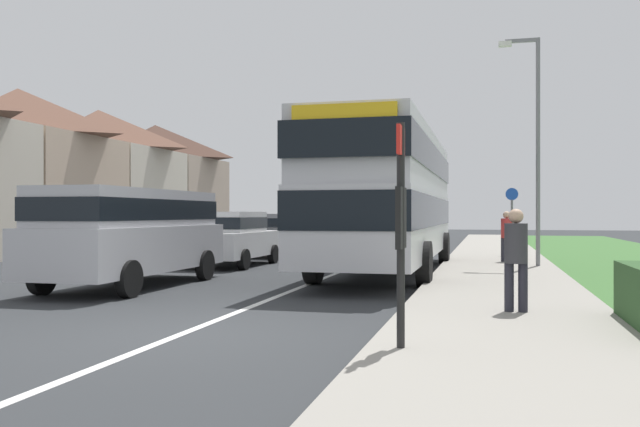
% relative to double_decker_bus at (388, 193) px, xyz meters
% --- Properties ---
extents(ground_plane, '(120.00, 120.00, 0.00)m').
position_rel_double_decker_bus_xyz_m(ground_plane, '(-1.34, -9.60, -2.14)').
color(ground_plane, '#2D3033').
extents(lane_marking_centre, '(0.14, 60.00, 0.01)m').
position_rel_double_decker_bus_xyz_m(lane_marking_centre, '(-1.34, -1.60, -2.14)').
color(lane_marking_centre, silver).
rests_on(lane_marking_centre, ground_plane).
extents(pavement_near_side, '(3.20, 68.00, 0.12)m').
position_rel_double_decker_bus_xyz_m(pavement_near_side, '(2.86, -3.60, -2.08)').
color(pavement_near_side, gray).
rests_on(pavement_near_side, ground_plane).
extents(double_decker_bus, '(2.80, 11.55, 3.70)m').
position_rel_double_decker_bus_xyz_m(double_decker_bus, '(0.00, 0.00, 0.00)').
color(double_decker_bus, '#BCBCC1').
rests_on(double_decker_bus, ground_plane).
extents(parked_van_silver, '(2.11, 5.58, 2.12)m').
position_rel_double_decker_bus_xyz_m(parked_van_silver, '(-4.94, -4.73, -0.88)').
color(parked_van_silver, '#B7B7BC').
rests_on(parked_van_silver, ground_plane).
extents(parked_car_white, '(2.01, 4.24, 1.65)m').
position_rel_double_decker_bus_xyz_m(parked_car_white, '(-5.01, 1.13, -1.23)').
color(parked_car_white, silver).
rests_on(parked_car_white, ground_plane).
extents(parked_car_grey, '(1.93, 4.01, 1.59)m').
position_rel_double_decker_bus_xyz_m(parked_car_grey, '(-4.85, 5.94, -1.26)').
color(parked_car_grey, slate).
rests_on(parked_car_grey, ground_plane).
extents(pedestrian_at_stop, '(0.34, 0.34, 1.67)m').
position_rel_double_decker_bus_xyz_m(pedestrian_at_stop, '(3.00, -7.31, -1.17)').
color(pedestrian_at_stop, '#23232D').
rests_on(pedestrian_at_stop, ground_plane).
extents(pedestrian_walking_away, '(0.34, 0.34, 1.67)m').
position_rel_double_decker_bus_xyz_m(pedestrian_walking_away, '(3.15, 3.40, -1.17)').
color(pedestrian_walking_away, '#23232D').
rests_on(pedestrian_walking_away, ground_plane).
extents(bus_stop_sign, '(0.09, 0.52, 2.60)m').
position_rel_double_decker_bus_xyz_m(bus_stop_sign, '(1.66, -10.39, -0.60)').
color(bus_stop_sign, black).
rests_on(bus_stop_sign, ground_plane).
extents(cycle_route_sign, '(0.44, 0.08, 2.52)m').
position_rel_double_decker_bus_xyz_m(cycle_route_sign, '(3.43, 6.96, -0.72)').
color(cycle_route_sign, slate).
rests_on(cycle_route_sign, ground_plane).
extents(street_lamp_mid, '(1.14, 0.20, 6.58)m').
position_rel_double_decker_bus_xyz_m(street_lamp_mid, '(3.86, 1.98, 1.68)').
color(street_lamp_mid, slate).
rests_on(street_lamp_mid, ground_plane).
extents(house_terrace_far_side, '(7.07, 23.51, 6.86)m').
position_rel_double_decker_bus_xyz_m(house_terrace_far_side, '(-16.55, 9.00, 1.29)').
color(house_terrace_far_side, beige).
rests_on(house_terrace_far_side, ground_plane).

